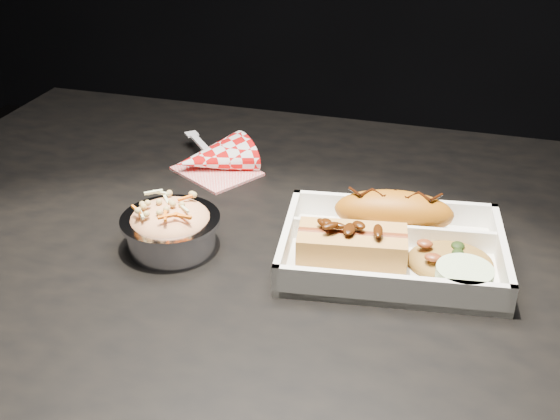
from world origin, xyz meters
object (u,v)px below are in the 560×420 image
Objects in this scene: fried_pastry at (394,212)px; hotdog at (352,245)px; napkin_fork at (212,158)px; foil_coleslaw_cup at (171,226)px; dining_table at (303,296)px; food_tray at (392,253)px.

hotdog is at bearing -111.08° from fried_pastry.
hotdog is 0.82× the size of napkin_fork.
fried_pastry is 1.22× the size of foil_coleslaw_cup.
dining_table is at bearing 131.28° from hotdog.
foil_coleslaw_cup is at bearing -33.34° from napkin_fork.
fried_pastry is at bearing 90.00° from food_tray.
dining_table is 0.25m from napkin_fork.
foil_coleslaw_cup is at bearing 174.47° from hotdog.
napkin_fork reaches higher than foil_coleslaw_cup.
foil_coleslaw_cup is (-0.25, -0.10, -0.00)m from fried_pastry.
dining_table is 0.15m from food_tray.
fried_pastry is 0.91× the size of napkin_fork.
napkin_fork is (-0.18, 0.15, 0.11)m from dining_table.
napkin_fork reaches higher than food_tray.
foil_coleslaw_cup is (-0.14, -0.07, 0.12)m from dining_table.
napkin_fork is at bearing 131.22° from hotdog.
foil_coleslaw_cup is at bearing -153.99° from dining_table.
dining_table is at bearing 8.27° from napkin_fork.
napkin_fork is at bearing 140.23° from dining_table.
foil_coleslaw_cup reaches higher than food_tray.
napkin_fork is at bearing 157.23° from fried_pastry.
food_tray is at bearing 10.17° from foil_coleslaw_cup.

